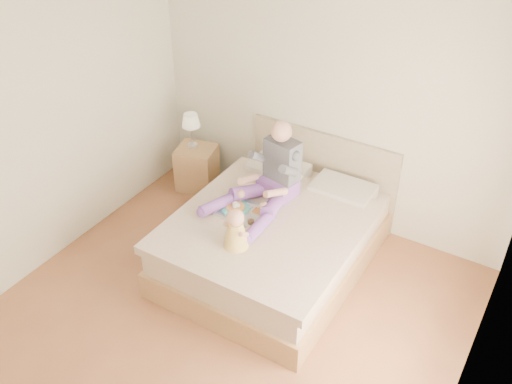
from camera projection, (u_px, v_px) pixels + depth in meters
The scene contains 7 objects.
room at pixel (218, 193), 4.20m from camera, with size 4.02×4.22×2.71m.
bed at pixel (277, 235), 5.67m from camera, with size 1.70×2.18×1.00m.
nightstand at pixel (197, 168), 6.79m from camera, with size 0.52×0.49×0.54m.
lamp at pixel (191, 122), 6.48m from camera, with size 0.21×0.21×0.42m.
adult at pixel (270, 179), 5.54m from camera, with size 0.71×1.05×0.83m.
tray at pixel (244, 211), 5.47m from camera, with size 0.46×0.36×0.13m.
baby at pixel (237, 231), 5.01m from camera, with size 0.26×0.35×0.39m.
Camera 1 is at (2.11, -2.78, 3.92)m, focal length 40.00 mm.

